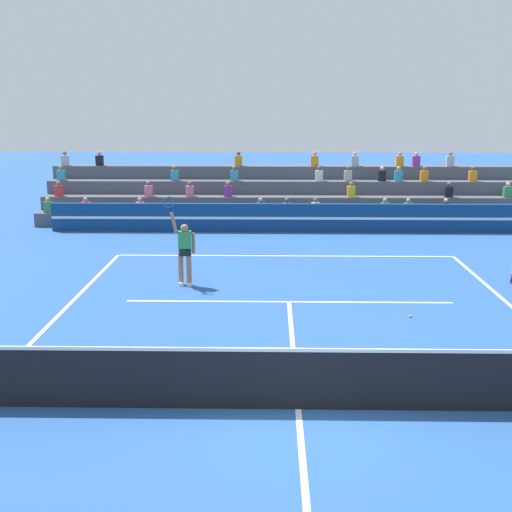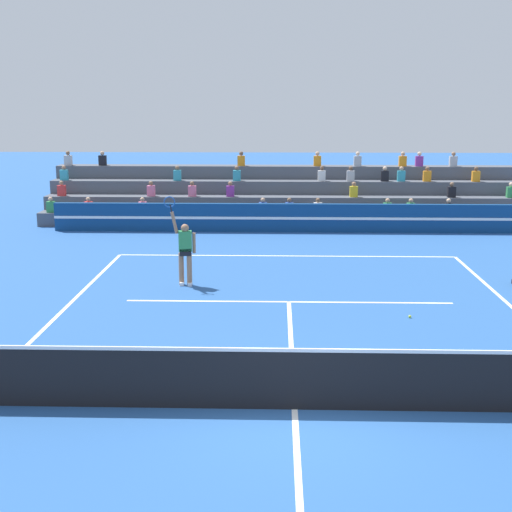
{
  "view_description": "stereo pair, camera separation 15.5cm",
  "coord_description": "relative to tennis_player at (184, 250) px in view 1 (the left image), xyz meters",
  "views": [
    {
      "loc": [
        -0.46,
        -10.95,
        4.98
      ],
      "look_at": [
        -0.84,
        6.82,
        1.1
      ],
      "focal_mm": 50.0,
      "sensor_mm": 36.0,
      "label": 1
    },
    {
      "loc": [
        -0.3,
        -10.95,
        4.98
      ],
      "look_at": [
        -0.84,
        6.82,
        1.1
      ],
      "focal_mm": 50.0,
      "sensor_mm": 36.0,
      "label": 2
    }
  ],
  "objects": [
    {
      "name": "tennis_ball",
      "position": [
        5.65,
        -2.88,
        -0.96
      ],
      "size": [
        0.07,
        0.07,
        0.07
      ],
      "primitive_type": "sphere",
      "color": "#C6DB33",
      "rests_on": "ground"
    },
    {
      "name": "ground_plane",
      "position": [
        2.83,
        -8.04,
        -0.99
      ],
      "size": [
        120.0,
        120.0,
        0.0
      ],
      "primitive_type": "plane",
      "color": "#285699"
    },
    {
      "name": "tennis_player",
      "position": [
        0.0,
        0.0,
        0.0
      ],
      "size": [
        0.86,
        0.32,
        2.5
      ],
      "color": "#9E7051",
      "rests_on": "ground"
    },
    {
      "name": "tennis_net",
      "position": [
        2.83,
        -8.04,
        -0.45
      ],
      "size": [
        12.0,
        0.1,
        1.1
      ],
      "color": "black",
      "rests_on": "ground"
    },
    {
      "name": "bleacher_stand",
      "position": [
        2.83,
        11.46,
        -0.16
      ],
      "size": [
        20.02,
        3.8,
        2.83
      ],
      "color": "#4C515B",
      "rests_on": "ground"
    },
    {
      "name": "court_lines",
      "position": [
        2.83,
        -8.04,
        -0.99
      ],
      "size": [
        11.1,
        23.9,
        0.01
      ],
      "color": "white",
      "rests_on": "ground"
    },
    {
      "name": "sponsor_banner_wall",
      "position": [
        2.83,
        8.3,
        -0.44
      ],
      "size": [
        18.0,
        0.26,
        1.1
      ],
      "color": "navy",
      "rests_on": "ground"
    }
  ]
}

